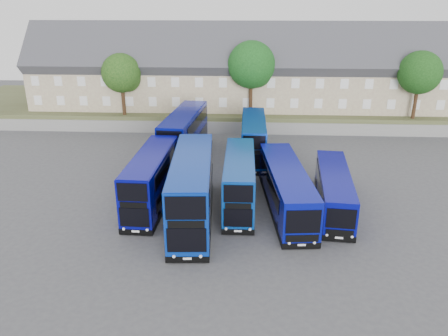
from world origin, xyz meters
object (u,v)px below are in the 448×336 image
(coach_east_a, at_px, (286,189))
(tree_mid, at_px, (253,67))
(dd_front_mid, at_px, (192,190))
(dd_front_left, at_px, (152,180))
(tree_west, at_px, (123,74))
(tree_far, at_px, (448,64))
(tree_east, at_px, (421,74))

(coach_east_a, relative_size, tree_mid, 1.40)
(dd_front_mid, distance_m, coach_east_a, 7.55)
(dd_front_left, relative_size, tree_west, 1.41)
(coach_east_a, bearing_deg, tree_far, 45.34)
(dd_front_mid, relative_size, tree_mid, 1.36)
(tree_mid, distance_m, tree_far, 26.80)
(dd_front_left, relative_size, tree_mid, 1.17)
(dd_front_left, bearing_deg, coach_east_a, 0.27)
(coach_east_a, relative_size, tree_east, 1.57)
(tree_east, bearing_deg, tree_mid, 178.57)
(dd_front_left, bearing_deg, tree_mid, 71.33)
(tree_west, bearing_deg, tree_mid, 1.79)
(tree_mid, distance_m, tree_east, 20.02)
(coach_east_a, xyz_separation_m, tree_mid, (-2.60, 22.27, 6.37))
(dd_front_mid, bearing_deg, tree_east, 40.82)
(coach_east_a, bearing_deg, tree_east, 45.83)
(dd_front_mid, height_order, tree_far, tree_far)
(tree_west, relative_size, tree_east, 0.94)
(dd_front_mid, height_order, coach_east_a, dd_front_mid)
(tree_mid, relative_size, tree_far, 1.06)
(dd_front_mid, xyz_separation_m, coach_east_a, (7.19, 2.17, -0.72))
(coach_east_a, height_order, tree_east, tree_east)
(coach_east_a, distance_m, tree_west, 29.13)
(dd_front_left, xyz_separation_m, dd_front_mid, (3.60, -2.45, 0.33))
(dd_front_left, height_order, dd_front_mid, dd_front_mid)
(tree_mid, bearing_deg, tree_far, 14.04)
(tree_west, distance_m, tree_mid, 16.04)
(dd_front_left, xyz_separation_m, tree_far, (34.19, 28.50, 5.64))
(dd_front_mid, bearing_deg, tree_west, 112.06)
(tree_west, xyz_separation_m, tree_mid, (16.00, 0.50, 1.02))
(coach_east_a, xyz_separation_m, tree_west, (-18.60, 21.77, 5.36))
(tree_east, xyz_separation_m, tree_far, (6.00, 7.00, 0.34))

